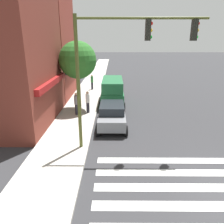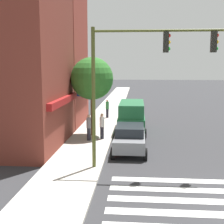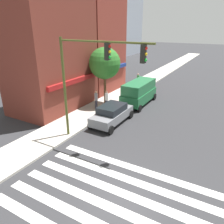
{
  "view_description": "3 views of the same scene",
  "coord_description": "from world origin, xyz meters",
  "views": [
    {
      "loc": [
        -7.08,
        4.6,
        5.85
      ],
      "look_at": [
        7.43,
        4.7,
        1.0
      ],
      "focal_mm": 35.0,
      "sensor_mm": 36.0,
      "label": 1
    },
    {
      "loc": [
        -11.08,
        4.28,
        5.21
      ],
      "look_at": [
        10.04,
        6.0,
        2.0
      ],
      "focal_mm": 50.0,
      "sensor_mm": 36.0,
      "label": 2
    },
    {
      "loc": [
        -7.06,
        -3.51,
        7.65
      ],
      "look_at": [
        7.43,
        4.7,
        1.0
      ],
      "focal_mm": 35.0,
      "sensor_mm": 36.0,
      "label": 3
    }
  ],
  "objects": [
    {
      "name": "crosswalk_stripes",
      "position": [
        0.0,
        0.0,
        0.0
      ],
      "size": [
        5.84,
        10.8,
        0.01
      ],
      "color": "silver",
      "rests_on": "ground_plane"
    },
    {
      "name": "storefront_row",
      "position": [
        11.57,
        11.5,
        5.53
      ],
      "size": [
        14.61,
        5.3,
        11.81
      ],
      "color": "maroon",
      "rests_on": "ground_plane"
    },
    {
      "name": "traffic_signal",
      "position": [
        3.87,
        4.19,
        5.09
      ],
      "size": [
        0.32,
        6.3,
        6.98
      ],
      "color": "#474C1E",
      "rests_on": "ground_plane"
    },
    {
      "name": "ground_plane",
      "position": [
        0.0,
        0.0,
        0.0
      ],
      "size": [
        200.0,
        200.0,
        0.0
      ],
      "primitive_type": "plane",
      "color": "#2D2D30"
    },
    {
      "name": "pedestrian_white_shirt",
      "position": [
        9.85,
        6.68,
        1.07
      ],
      "size": [
        0.32,
        0.32,
        1.77
      ],
      "rotation": [
        0.0,
        0.0,
        3.42
      ],
      "color": "#23232D",
      "rests_on": "sidewalk_left"
    },
    {
      "name": "sedan_grey",
      "position": [
        7.43,
        4.7,
        0.84
      ],
      "size": [
        4.41,
        2.02,
        1.59
      ],
      "rotation": [
        0.0,
        0.0,
        -0.01
      ],
      "color": "slate",
      "rests_on": "ground_plane"
    },
    {
      "name": "van_green",
      "position": [
        13.05,
        4.7,
        1.29
      ],
      "size": [
        5.0,
        2.22,
        2.34
      ],
      "rotation": [
        0.0,
        0.0,
        0.0
      ],
      "color": "#1E6638",
      "rests_on": "ground_plane"
    },
    {
      "name": "sidewalk_left",
      "position": [
        0.0,
        7.5,
        0.07
      ],
      "size": [
        120.0,
        3.0,
        0.15
      ],
      "color": "#B2ADA3",
      "rests_on": "ground_plane"
    },
    {
      "name": "pedestrian_green_top",
      "position": [
        18.54,
        7.15,
        1.07
      ],
      "size": [
        0.32,
        0.32,
        1.77
      ],
      "rotation": [
        0.0,
        0.0,
        0.32
      ],
      "color": "#23232D",
      "rests_on": "sidewalk_left"
    },
    {
      "name": "street_tree",
      "position": [
        10.95,
        7.5,
        4.24
      ],
      "size": [
        3.03,
        3.03,
        5.62
      ],
      "color": "brown",
      "rests_on": "sidewalk_left"
    },
    {
      "name": "pedestrian_grey_coat",
      "position": [
        9.33,
        7.51,
        1.07
      ],
      "size": [
        0.32,
        0.32,
        1.77
      ],
      "rotation": [
        0.0,
        0.0,
        6.05
      ],
      "color": "#23232D",
      "rests_on": "sidewalk_left"
    }
  ]
}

